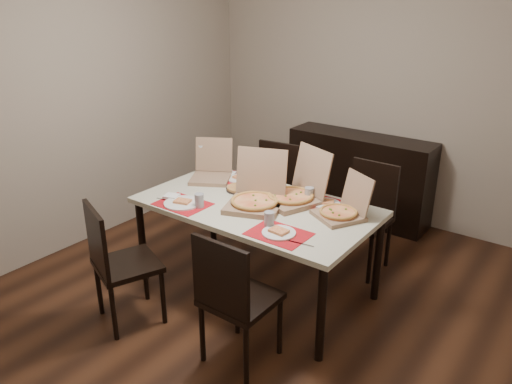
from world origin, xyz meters
TOP-DOWN VIEW (x-y plane):
  - ground at (0.00, 0.00)m, footprint 3.80×4.00m
  - room_walls at (0.00, 0.43)m, footprint 3.84×4.02m
  - sideboard at (0.00, 1.78)m, footprint 1.50×0.40m
  - dining_table at (-0.03, -0.00)m, footprint 1.80×1.00m
  - chair_near_left at (-0.56, -0.94)m, footprint 0.55×0.55m
  - chair_near_right at (0.38, -0.80)m, footprint 0.42×0.42m
  - chair_far_left at (-0.47, 0.86)m, footprint 0.47×0.47m
  - chair_far_right at (0.50, 0.87)m, footprint 0.43×0.43m
  - setting_near_left at (-0.46, -0.33)m, footprint 0.45×0.30m
  - setting_near_right at (0.36, -0.31)m, footprint 0.48×0.30m
  - setting_far_left at (-0.44, 0.32)m, footprint 0.48×0.30m
  - setting_far_right at (0.36, 0.30)m, footprint 0.47×0.30m
  - napkin_loose at (-0.02, -0.13)m, footprint 0.14×0.15m
  - pizza_box_center at (-0.01, -0.03)m, footprint 0.53×0.55m
  - pizza_box_right at (0.61, 0.18)m, footprint 0.43×0.44m
  - pizza_box_left at (-0.67, 0.22)m, footprint 0.46×0.48m
  - pizza_box_extra at (0.17, 0.22)m, footprint 0.53×0.56m
  - faina_plate at (-0.31, 0.15)m, footprint 0.23×0.23m
  - dip_bowl at (0.13, 0.13)m, footprint 0.12×0.12m
  - soda_bottle at (-0.86, 0.32)m, footprint 0.10×0.10m

SIDE VIEW (x-z plane):
  - ground at x=0.00m, z-range -0.02..0.00m
  - sideboard at x=0.00m, z-range 0.00..0.90m
  - chair_near_left at x=-0.56m, z-range 0.05..0.98m
  - chair_near_right at x=0.38m, z-range 0.05..0.98m
  - chair_far_left at x=-0.47m, z-range 0.05..0.98m
  - chair_far_right at x=0.50m, z-range 0.05..0.98m
  - dining_table at x=-0.03m, z-range 0.31..1.06m
  - napkin_loose at x=-0.02m, z-range 0.75..0.77m
  - dip_bowl at x=0.13m, z-range 0.75..0.78m
  - faina_plate at x=-0.31m, z-range 0.75..0.78m
  - setting_near_left at x=-0.46m, z-range 0.71..0.82m
  - setting_far_left at x=-0.44m, z-range 0.72..0.83m
  - setting_near_right at x=0.36m, z-range 0.72..0.83m
  - setting_far_right at x=0.36m, z-range 0.72..0.83m
  - pizza_box_right at x=0.61m, z-range 0.65..0.96m
  - pizza_box_left at x=-0.67m, z-range 0.64..0.97m
  - pizza_box_center at x=-0.01m, z-range 0.61..1.01m
  - pizza_box_extra at x=0.17m, z-range 0.61..1.01m
  - soda_bottle at x=-0.86m, z-range 0.73..1.03m
  - room_walls at x=0.00m, z-range 0.42..3.04m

